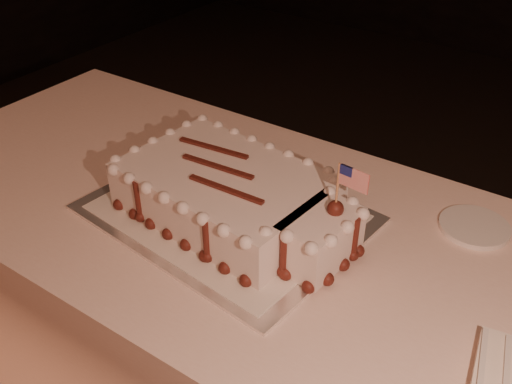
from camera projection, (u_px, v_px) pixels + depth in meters
The scene contains 5 objects.
room_shell at pixel (48, 6), 0.35m from camera, with size 6.10×8.10×2.90m.
cake_board at pixel (226, 213), 1.26m from camera, with size 0.58×0.43×0.01m, color white.
doily at pixel (226, 211), 1.26m from camera, with size 0.52×0.39×0.00m, color silver.
sheet_cake at pixel (236, 197), 1.21m from camera, with size 0.56×0.36×0.22m.
side_plate at pixel (474, 227), 1.22m from camera, with size 0.15×0.15×0.01m, color silver.
Camera 1 is at (0.31, -0.22, 1.50)m, focal length 40.00 mm.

